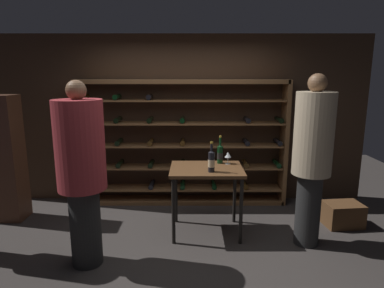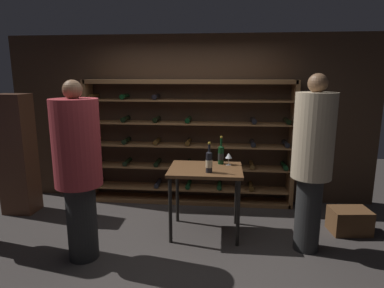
% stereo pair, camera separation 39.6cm
% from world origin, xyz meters
% --- Properties ---
extents(ground_plane, '(9.26, 9.26, 0.00)m').
position_xyz_m(ground_plane, '(0.00, 0.00, 0.00)').
color(ground_plane, '#383330').
extents(back_wall, '(5.79, 0.10, 2.62)m').
position_xyz_m(back_wall, '(0.00, 1.63, 1.31)').
color(back_wall, '#3D2B1E').
rests_on(back_wall, ground).
extents(wine_rack, '(3.22, 0.32, 1.94)m').
position_xyz_m(wine_rack, '(-0.02, 1.42, 0.95)').
color(wine_rack, brown).
rests_on(wine_rack, ground).
extents(tasting_table, '(0.90, 0.70, 0.86)m').
position_xyz_m(tasting_table, '(0.33, 0.39, 0.76)').
color(tasting_table, brown).
rests_on(tasting_table, ground).
extents(person_guest_khaki, '(0.49, 0.49, 1.95)m').
position_xyz_m(person_guest_khaki, '(-0.98, -0.34, 1.08)').
color(person_guest_khaki, black).
rests_on(person_guest_khaki, ground).
extents(person_guest_blue_shirt, '(0.44, 0.44, 2.02)m').
position_xyz_m(person_guest_blue_shirt, '(1.52, 0.09, 1.12)').
color(person_guest_blue_shirt, '#242424').
rests_on(person_guest_blue_shirt, ground).
extents(wine_crate, '(0.51, 0.39, 0.31)m').
position_xyz_m(wine_crate, '(2.18, 0.57, 0.16)').
color(wine_crate, brown).
rests_on(wine_crate, ground).
extents(display_cabinet, '(0.44, 0.36, 1.74)m').
position_xyz_m(display_cabinet, '(-2.44, 0.81, 0.87)').
color(display_cabinet, '#4C2D1E').
rests_on(display_cabinet, ground).
extents(wine_bottle_red_label, '(0.08, 0.08, 0.37)m').
position_xyz_m(wine_bottle_red_label, '(0.38, 0.21, 1.00)').
color(wine_bottle_red_label, black).
rests_on(wine_bottle_red_label, tasting_table).
extents(wine_bottle_green_slim, '(0.08, 0.08, 0.37)m').
position_xyz_m(wine_bottle_green_slim, '(0.51, 0.61, 0.99)').
color(wine_bottle_green_slim, black).
rests_on(wine_bottle_green_slim, tasting_table).
extents(wine_glass_stemmed_right, '(0.09, 0.09, 0.16)m').
position_xyz_m(wine_glass_stemmed_right, '(0.61, 0.57, 0.98)').
color(wine_glass_stemmed_right, silver).
rests_on(wine_glass_stemmed_right, tasting_table).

